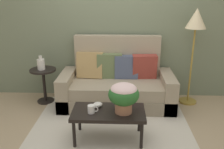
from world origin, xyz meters
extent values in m
plane|color=tan|center=(0.00, 0.00, 0.00)|extent=(14.00, 14.00, 0.00)
cube|color=slate|center=(0.00, 1.23, 1.41)|extent=(6.40, 0.12, 2.81)
cube|color=beige|center=(0.00, 0.10, 0.01)|extent=(2.26, 1.77, 0.01)
cube|color=gray|center=(0.06, 0.70, 0.12)|extent=(1.90, 0.85, 0.24)
cube|color=gray|center=(0.06, 0.68, 0.33)|extent=(1.49, 0.77, 0.19)
cube|color=gray|center=(0.06, 1.05, 0.68)|extent=(1.49, 0.15, 0.93)
cube|color=gray|center=(-0.78, 0.70, 0.28)|extent=(0.21, 0.85, 0.56)
cube|color=gray|center=(0.91, 0.70, 0.28)|extent=(0.21, 0.85, 0.56)
cube|color=tan|center=(-0.41, 0.91, 0.65)|extent=(0.46, 0.23, 0.46)
cube|color=#607047|center=(-0.07, 0.91, 0.64)|extent=(0.43, 0.16, 0.43)
cube|color=#4C5670|center=(0.22, 0.90, 0.63)|extent=(0.40, 0.18, 0.41)
cube|color=#93382D|center=(0.54, 0.90, 0.64)|extent=(0.43, 0.21, 0.42)
cylinder|color=black|center=(-0.44, -0.53, 0.19)|extent=(0.04, 0.04, 0.37)
cylinder|color=black|center=(0.40, -0.53, 0.19)|extent=(0.04, 0.04, 0.37)
cylinder|color=black|center=(-0.44, -0.13, 0.19)|extent=(0.04, 0.04, 0.37)
cylinder|color=black|center=(0.40, -0.13, 0.19)|extent=(0.04, 0.04, 0.37)
cube|color=black|center=(-0.02, -0.33, 0.39)|extent=(0.94, 0.50, 0.05)
cylinder|color=black|center=(-1.20, 0.79, 0.01)|extent=(0.29, 0.29, 0.03)
cylinder|color=black|center=(-1.20, 0.79, 0.30)|extent=(0.05, 0.05, 0.55)
cylinder|color=black|center=(-1.20, 0.79, 0.59)|extent=(0.44, 0.44, 0.03)
cylinder|color=olive|center=(1.32, 0.87, 0.01)|extent=(0.30, 0.30, 0.03)
cylinder|color=olive|center=(1.32, 0.87, 0.67)|extent=(0.03, 0.03, 1.27)
cone|color=beige|center=(1.32, 0.87, 1.46)|extent=(0.33, 0.33, 0.32)
cylinder|color=#A36B4C|center=(0.17, -0.36, 0.50)|extent=(0.22, 0.22, 0.16)
ellipsoid|color=#286028|center=(0.17, -0.36, 0.66)|extent=(0.39, 0.39, 0.27)
ellipsoid|color=beige|center=(0.17, -0.36, 0.73)|extent=(0.33, 0.33, 0.15)
cylinder|color=white|center=(-0.24, -0.39, 0.47)|extent=(0.09, 0.09, 0.10)
torus|color=white|center=(-0.18, -0.39, 0.47)|extent=(0.07, 0.01, 0.07)
cylinder|color=silver|center=(-0.17, -0.22, 0.43)|extent=(0.05, 0.05, 0.02)
ellipsoid|color=silver|center=(-0.17, -0.22, 0.45)|extent=(0.12, 0.12, 0.06)
cylinder|color=silver|center=(-1.22, 0.78, 0.70)|extent=(0.13, 0.13, 0.18)
cylinder|color=silver|center=(-1.22, 0.78, 0.82)|extent=(0.06, 0.06, 0.06)
camera|label=1|loc=(0.13, -3.15, 1.89)|focal=39.35mm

